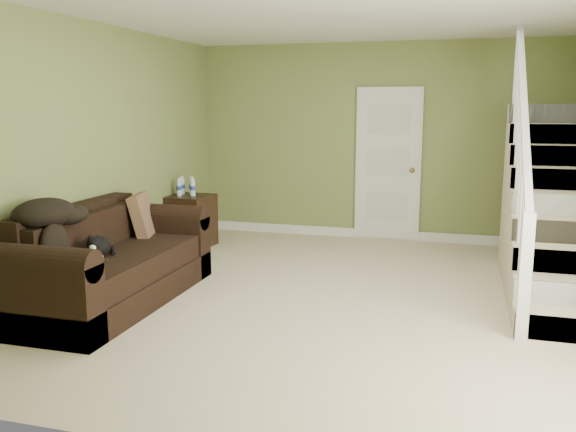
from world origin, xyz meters
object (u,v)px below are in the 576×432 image
Objects in this scene: sofa at (108,266)px; side_table at (189,220)px; banana at (97,263)px; cat at (98,247)px.

side_table is (-0.26, 2.26, 0.00)m from sofa.
side_table is at bearing 96.50° from sofa.
side_table reaches higher than banana.
banana is (0.16, -0.25, -0.07)m from cat.
side_table is at bearing 83.61° from banana.
cat is at bearing 106.12° from banana.
cat is 0.31m from banana.
sofa is 13.19× the size of banana.
cat reaches higher than banana.
cat is (0.04, -0.21, 0.23)m from sofa.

